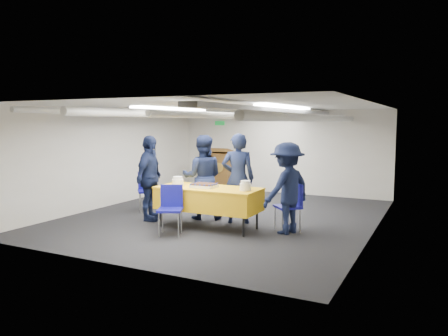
{
  "coord_description": "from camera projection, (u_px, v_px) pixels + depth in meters",
  "views": [
    {
      "loc": [
        4.03,
        -8.1,
        1.98
      ],
      "look_at": [
        0.08,
        -0.2,
        1.05
      ],
      "focal_mm": 35.0,
      "sensor_mm": 36.0,
      "label": 1
    }
  ],
  "objects": [
    {
      "name": "ground",
      "position": [
        225.0,
        216.0,
        9.21
      ],
      "size": [
        7.0,
        7.0,
        0.0
      ],
      "primitive_type": "plane",
      "color": "black",
      "rests_on": "ground"
    },
    {
      "name": "room_shell",
      "position": [
        237.0,
        130.0,
        9.34
      ],
      "size": [
        6.0,
        7.0,
        2.3
      ],
      "color": "beige",
      "rests_on": "ground"
    },
    {
      "name": "serving_table",
      "position": [
        208.0,
        198.0,
        8.15
      ],
      "size": [
        1.96,
        0.85,
        0.77
      ],
      "color": "black",
      "rests_on": "ground"
    },
    {
      "name": "sheet_cake",
      "position": [
        204.0,
        185.0,
        8.11
      ],
      "size": [
        0.46,
        0.35,
        0.08
      ],
      "color": "white",
      "rests_on": "serving_table"
    },
    {
      "name": "plate_stack_left",
      "position": [
        178.0,
        181.0,
        8.36
      ],
      "size": [
        0.22,
        0.22,
        0.17
      ],
      "color": "white",
      "rests_on": "serving_table"
    },
    {
      "name": "plate_stack_right",
      "position": [
        245.0,
        186.0,
        7.73
      ],
      "size": [
        0.2,
        0.2,
        0.18
      ],
      "color": "white",
      "rests_on": "serving_table"
    },
    {
      "name": "podium",
      "position": [
        222.0,
        170.0,
        12.56
      ],
      "size": [
        0.62,
        0.53,
        1.25
      ],
      "color": "brown",
      "rests_on": "ground"
    },
    {
      "name": "chair_near",
      "position": [
        171.0,
        204.0,
        7.72
      ],
      "size": [
        0.56,
        0.56,
        0.87
      ],
      "color": "gray",
      "rests_on": "ground"
    },
    {
      "name": "chair_right",
      "position": [
        292.0,
        202.0,
        7.94
      ],
      "size": [
        0.59,
        0.59,
        0.87
      ],
      "color": "gray",
      "rests_on": "ground"
    },
    {
      "name": "chair_left",
      "position": [
        147.0,
        187.0,
        9.78
      ],
      "size": [
        0.59,
        0.59,
        0.87
      ],
      "color": "gray",
      "rests_on": "ground"
    },
    {
      "name": "sailor_a",
      "position": [
        238.0,
        178.0,
        8.55
      ],
      "size": [
        0.76,
        0.65,
        1.77
      ],
      "primitive_type": "imported",
      "rotation": [
        0.0,
        0.0,
        3.55
      ],
      "color": "black",
      "rests_on": "ground"
    },
    {
      "name": "sailor_b",
      "position": [
        202.0,
        177.0,
        8.91
      ],
      "size": [
        1.04,
        0.95,
        1.72
      ],
      "primitive_type": "imported",
      "rotation": [
        0.0,
        0.0,
        3.59
      ],
      "color": "black",
      "rests_on": "ground"
    },
    {
      "name": "sailor_c",
      "position": [
        149.0,
        178.0,
        8.77
      ],
      "size": [
        0.63,
        1.07,
        1.72
      ],
      "primitive_type": "imported",
      "rotation": [
        0.0,
        0.0,
        1.79
      ],
      "color": "black",
      "rests_on": "ground"
    },
    {
      "name": "sailor_d",
      "position": [
        287.0,
        188.0,
        7.75
      ],
      "size": [
        0.97,
        1.21,
        1.63
      ],
      "primitive_type": "imported",
      "rotation": [
        0.0,
        0.0,
        -1.98
      ],
      "color": "black",
      "rests_on": "ground"
    }
  ]
}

